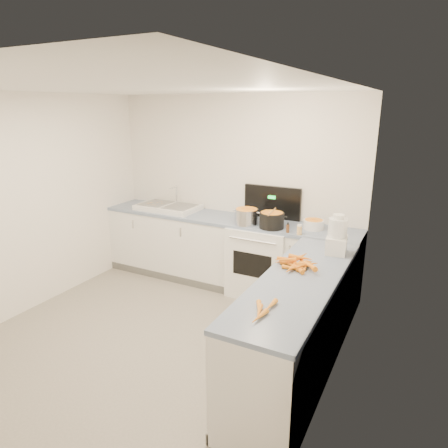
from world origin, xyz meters
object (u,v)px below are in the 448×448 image
at_px(steel_pot, 246,217).
at_px(food_processor, 337,237).
at_px(extract_bottle, 288,229).
at_px(mixing_bowl, 314,224).
at_px(spice_jar, 299,230).
at_px(black_pot, 272,221).
at_px(sink, 168,207).
at_px(stove, 262,258).

distance_m(steel_pot, food_processor, 1.31).
bearing_deg(extract_bottle, mixing_bowl, 50.62).
bearing_deg(spice_jar, black_pot, 165.51).
distance_m(steel_pot, spice_jar, 0.71).
xyz_separation_m(steel_pot, black_pot, (0.33, 0.00, -0.00)).
bearing_deg(mixing_bowl, food_processor, -59.12).
bearing_deg(sink, stove, -0.62).
relative_size(steel_pot, extract_bottle, 3.11).
distance_m(stove, food_processor, 1.38).
bearing_deg(spice_jar, steel_pot, 172.22).
bearing_deg(steel_pot, stove, 39.26).
bearing_deg(stove, mixing_bowl, 4.83).
bearing_deg(mixing_bowl, black_pot, -157.39).
distance_m(steel_pot, black_pot, 0.33).
bearing_deg(extract_bottle, sink, 172.62).
bearing_deg(food_processor, stove, 148.01).
xyz_separation_m(stove, spice_jar, (0.53, -0.24, 0.52)).
relative_size(extract_bottle, food_processor, 0.24).
height_order(steel_pot, black_pot, steel_pot).
bearing_deg(food_processor, steel_pot, 157.15).
bearing_deg(extract_bottle, spice_jar, -4.92).
xyz_separation_m(stove, extract_bottle, (0.39, -0.22, 0.51)).
height_order(stove, black_pot, stove).
xyz_separation_m(black_pot, spice_jar, (0.37, -0.10, -0.03)).
distance_m(spice_jar, food_processor, 0.66).
distance_m(stove, black_pot, 0.59).
height_order(sink, food_processor, food_processor).
xyz_separation_m(extract_bottle, spice_jar, (0.14, -0.01, 0.00)).
distance_m(sink, steel_pot, 1.29).
height_order(steel_pot, food_processor, food_processor).
height_order(steel_pot, extract_bottle, steel_pot).
bearing_deg(mixing_bowl, sink, -178.99).
bearing_deg(mixing_bowl, extract_bottle, -129.38).
bearing_deg(sink, black_pot, -5.47).
height_order(stove, mixing_bowl, stove).
xyz_separation_m(sink, steel_pot, (1.28, -0.15, 0.05)).
relative_size(sink, extract_bottle, 9.08).
bearing_deg(stove, food_processor, -31.99).
relative_size(stove, spice_jar, 13.37).
relative_size(mixing_bowl, spice_jar, 2.39).
xyz_separation_m(black_pot, extract_bottle, (0.23, -0.08, -0.04)).
relative_size(spice_jar, food_processor, 0.26).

